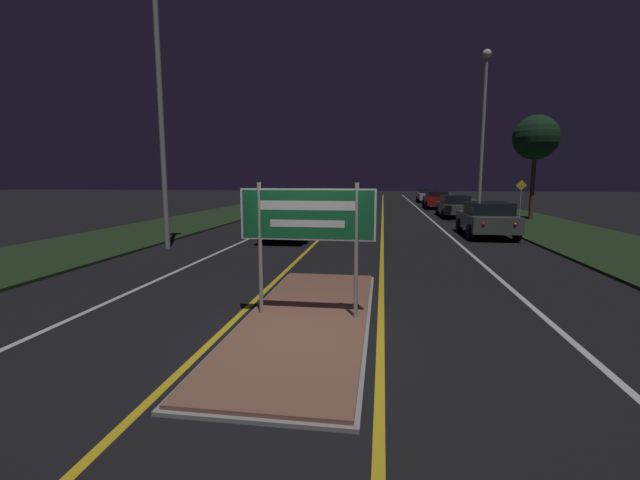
% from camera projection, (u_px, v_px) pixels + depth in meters
% --- Properties ---
extents(ground_plane, '(160.00, 160.00, 0.00)m').
position_uv_depth(ground_plane, '(299.00, 337.00, 6.76)').
color(ground_plane, black).
extents(median_island, '(2.19, 6.59, 0.10)m').
position_uv_depth(median_island, '(308.00, 318.00, 7.56)').
color(median_island, '#999993').
rests_on(median_island, ground_plane).
extents(verge_left, '(5.00, 100.00, 0.08)m').
position_uv_depth(verge_left, '(215.00, 216.00, 27.71)').
color(verge_left, '#1E3319').
rests_on(verge_left, ground_plane).
extents(verge_right, '(5.00, 100.00, 0.08)m').
position_uv_depth(verge_right, '(524.00, 221.00, 24.98)').
color(verge_right, '#1E3319').
rests_on(verge_right, ground_plane).
extents(centre_line_yellow_left, '(0.12, 70.00, 0.01)m').
position_uv_depth(centre_line_yellow_left, '(347.00, 212.00, 31.43)').
color(centre_line_yellow_left, gold).
rests_on(centre_line_yellow_left, ground_plane).
extents(centre_line_yellow_right, '(0.12, 70.00, 0.01)m').
position_uv_depth(centre_line_yellow_right, '(383.00, 213.00, 31.06)').
color(centre_line_yellow_right, gold).
rests_on(centre_line_yellow_right, ground_plane).
extents(lane_line_white_left, '(0.12, 70.00, 0.01)m').
position_uv_depth(lane_line_white_left, '(308.00, 212.00, 31.85)').
color(lane_line_white_left, silver).
rests_on(lane_line_white_left, ground_plane).
extents(lane_line_white_right, '(0.12, 70.00, 0.01)m').
position_uv_depth(lane_line_white_right, '(424.00, 213.00, 30.64)').
color(lane_line_white_right, silver).
rests_on(lane_line_white_right, ground_plane).
extents(edge_line_white_left, '(0.10, 70.00, 0.01)m').
position_uv_depth(edge_line_white_left, '(269.00, 211.00, 32.28)').
color(edge_line_white_left, silver).
rests_on(edge_line_white_left, ground_plane).
extents(edge_line_white_right, '(0.10, 70.00, 0.01)m').
position_uv_depth(edge_line_white_right, '(467.00, 214.00, 30.21)').
color(edge_line_white_right, silver).
rests_on(edge_line_white_right, ground_plane).
extents(highway_sign, '(2.35, 0.07, 2.32)m').
position_uv_depth(highway_sign, '(307.00, 221.00, 7.31)').
color(highway_sign, '#9E9E99').
rests_on(highway_sign, median_island).
extents(streetlight_left_near, '(0.58, 0.58, 10.01)m').
position_uv_depth(streetlight_left_near, '(158.00, 51.00, 14.34)').
color(streetlight_left_near, '#9E9E99').
rests_on(streetlight_left_near, ground_plane).
extents(streetlight_right_near, '(0.46, 0.46, 8.93)m').
position_uv_depth(streetlight_right_near, '(483.00, 121.00, 21.98)').
color(streetlight_right_near, '#9E9E99').
rests_on(streetlight_right_near, ground_plane).
extents(car_receding_0, '(2.03, 4.16, 1.48)m').
position_uv_depth(car_receding_0, '(487.00, 218.00, 18.34)').
color(car_receding_0, '#4C514C').
rests_on(car_receding_0, ground_plane).
extents(car_receding_1, '(1.90, 4.69, 1.40)m').
position_uv_depth(car_receding_1, '(454.00, 206.00, 27.62)').
color(car_receding_1, '#4C514C').
rests_on(car_receding_1, ground_plane).
extents(car_receding_2, '(1.93, 4.38, 1.44)m').
position_uv_depth(car_receding_2, '(436.00, 199.00, 35.33)').
color(car_receding_2, maroon).
rests_on(car_receding_2, ground_plane).
extents(car_receding_3, '(2.02, 4.26, 1.46)m').
position_uv_depth(car_receding_3, '(427.00, 195.00, 44.33)').
color(car_receding_3, '#B7B7BC').
rests_on(car_receding_3, ground_plane).
extents(car_approaching_0, '(1.92, 4.67, 1.38)m').
position_uv_depth(car_approaching_0, '(291.00, 221.00, 17.89)').
color(car_approaching_0, navy).
rests_on(car_approaching_0, ground_plane).
extents(car_approaching_1, '(1.90, 4.52, 1.46)m').
position_uv_depth(car_approaching_1, '(319.00, 206.00, 26.38)').
color(car_approaching_1, '#4C514C').
rests_on(car_approaching_1, ground_plane).
extents(car_approaching_2, '(1.85, 4.53, 1.53)m').
position_uv_depth(car_approaching_2, '(312.00, 196.00, 41.88)').
color(car_approaching_2, '#B7B7BC').
rests_on(car_approaching_2, ground_plane).
extents(warning_sign, '(0.60, 0.06, 2.32)m').
position_uv_depth(warning_sign, '(521.00, 196.00, 24.20)').
color(warning_sign, '#9E9E99').
rests_on(warning_sign, verge_right).
extents(roadside_palm_right, '(2.53, 2.53, 6.00)m').
position_uv_depth(roadside_palm_right, '(536.00, 138.00, 24.56)').
color(roadside_palm_right, '#4C3823').
rests_on(roadside_palm_right, verge_right).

